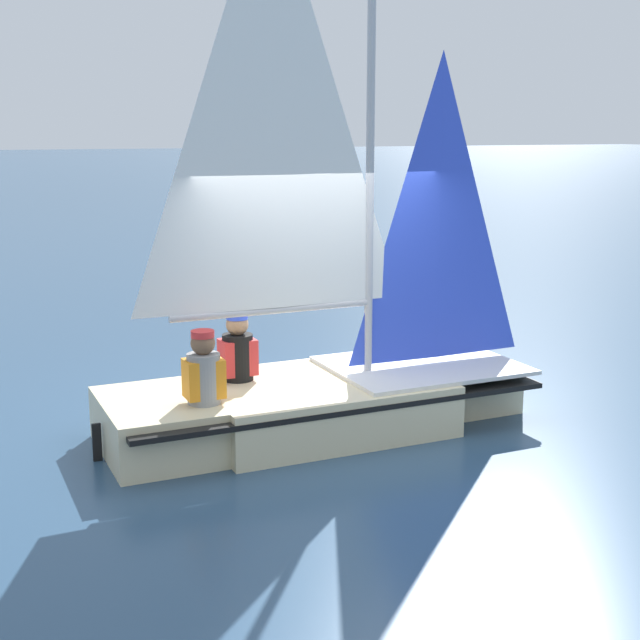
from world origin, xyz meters
TOP-DOWN VIEW (x-y plane):
  - ground_plane at (0.00, 0.00)m, footprint 260.00×260.00m
  - sailboat_main at (-0.03, 0.00)m, footprint 4.36×1.75m
  - sailor_helm at (-0.72, 0.35)m, footprint 0.35×0.31m
  - sailor_crew at (-1.27, -0.23)m, footprint 0.35×0.31m

SIDE VIEW (x-z plane):
  - ground_plane at x=0.00m, z-range 0.00..0.00m
  - sailor_helm at x=-0.72m, z-range 0.05..1.21m
  - sailor_crew at x=-1.27m, z-range 0.05..1.21m
  - sailboat_main at x=-0.03m, z-range -1.96..3.29m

